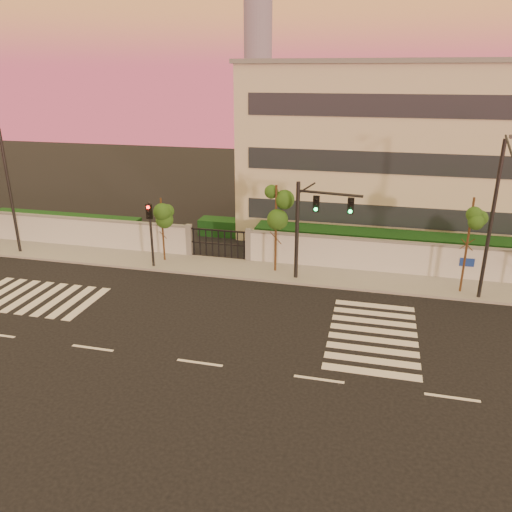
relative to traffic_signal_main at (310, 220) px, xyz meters
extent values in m
plane|color=black|center=(-3.15, -9.81, -3.67)|extent=(120.00, 120.00, 0.00)
cube|color=gray|center=(-3.15, 0.69, -3.60)|extent=(60.00, 3.00, 0.15)
cube|color=silver|center=(-20.65, 2.19, -2.67)|extent=(25.00, 0.30, 2.00)
cube|color=slate|center=(-20.65, 2.19, -1.61)|extent=(25.00, 0.36, 0.12)
cube|color=slate|center=(-8.15, 2.19, -2.57)|extent=(0.35, 0.35, 2.20)
cube|color=slate|center=(-4.15, 2.19, -2.57)|extent=(0.35, 0.35, 2.20)
cube|color=black|center=(5.85, 4.69, -2.77)|extent=(20.00, 2.00, 1.80)
cube|color=black|center=(-19.15, 4.69, -2.97)|extent=(12.00, 1.80, 1.40)
cube|color=black|center=(-6.15, 7.19, -3.07)|extent=(6.00, 1.50, 1.20)
cube|color=beige|center=(5.85, 12.19, 2.33)|extent=(24.00, 12.00, 12.00)
cube|color=#262D38|center=(5.85, 6.17, -1.17)|extent=(22.00, 0.08, 1.40)
cube|color=#262D38|center=(5.85, 6.17, 2.33)|extent=(22.00, 0.08, 1.40)
cube|color=#262D38|center=(5.85, 6.17, 5.83)|extent=(22.00, 0.08, 1.40)
cube|color=slate|center=(5.85, 12.19, 8.43)|extent=(24.40, 12.40, 0.30)
cube|color=silver|center=(-16.25, -5.81, -3.66)|extent=(0.50, 4.00, 0.02)
cube|color=silver|center=(-15.35, -5.81, -3.66)|extent=(0.50, 4.00, 0.02)
cube|color=silver|center=(-14.45, -5.81, -3.66)|extent=(0.50, 4.00, 0.02)
cube|color=silver|center=(-13.55, -5.81, -3.66)|extent=(0.50, 4.00, 0.02)
cube|color=silver|center=(-12.65, -5.81, -3.66)|extent=(0.50, 4.00, 0.02)
cube|color=silver|center=(-11.75, -5.81, -3.66)|extent=(0.50, 4.00, 0.02)
cube|color=silver|center=(-10.85, -5.81, -3.66)|extent=(0.50, 4.00, 0.02)
cube|color=silver|center=(3.85, -8.81, -3.66)|extent=(4.00, 0.50, 0.02)
cube|color=silver|center=(3.85, -7.91, -3.66)|extent=(4.00, 0.50, 0.02)
cube|color=silver|center=(3.85, -7.01, -3.66)|extent=(4.00, 0.50, 0.02)
cube|color=silver|center=(3.85, -6.11, -3.66)|extent=(4.00, 0.50, 0.02)
cube|color=silver|center=(3.85, -5.21, -3.66)|extent=(4.00, 0.50, 0.02)
cube|color=silver|center=(3.85, -4.31, -3.66)|extent=(4.00, 0.50, 0.02)
cube|color=silver|center=(3.85, -3.41, -3.66)|extent=(4.00, 0.50, 0.02)
cube|color=silver|center=(3.85, -2.51, -3.66)|extent=(4.00, 0.50, 0.02)
cube|color=silver|center=(-8.15, -9.81, -3.66)|extent=(2.00, 0.15, 0.01)
cube|color=silver|center=(-3.15, -9.81, -3.66)|extent=(2.00, 0.15, 0.01)
cube|color=silver|center=(1.85, -9.81, -3.66)|extent=(2.00, 0.15, 0.01)
cube|color=silver|center=(6.85, -9.81, -3.66)|extent=(2.00, 0.15, 0.01)
cylinder|color=#382314|center=(-9.37, 0.88, -1.58)|extent=(0.12, 0.12, 4.19)
sphere|color=#234E16|center=(-9.37, 0.88, -0.32)|extent=(1.07, 1.07, 1.07)
sphere|color=#234E16|center=(-9.03, 1.08, -0.95)|extent=(0.81, 0.81, 0.81)
sphere|color=#234E16|center=(-9.66, 0.74, -0.74)|extent=(0.77, 0.77, 0.77)
cylinder|color=#382314|center=(-2.11, 0.77, -0.98)|extent=(0.13, 0.13, 5.39)
sphere|color=#234E16|center=(-2.11, 0.77, 0.64)|extent=(1.23, 1.23, 1.23)
sphere|color=#234E16|center=(-1.72, 0.99, -0.17)|extent=(0.94, 0.94, 0.94)
sphere|color=#234E16|center=(-2.45, 0.60, 0.10)|extent=(0.89, 0.89, 0.89)
cylinder|color=#382314|center=(8.37, 0.19, -0.97)|extent=(0.12, 0.12, 5.41)
sphere|color=#234E16|center=(8.37, 0.19, 0.65)|extent=(1.11, 1.11, 1.11)
sphere|color=#234E16|center=(8.72, 0.39, -0.16)|extent=(0.85, 0.85, 0.85)
sphere|color=#234E16|center=(8.07, 0.04, 0.11)|extent=(0.81, 0.81, 0.81)
cylinder|color=black|center=(-0.73, 0.01, -0.77)|extent=(0.22, 0.22, 5.81)
cylinder|color=black|center=(1.05, 0.01, 1.58)|extent=(3.54, 0.71, 0.15)
cube|color=black|center=(0.30, -0.04, 0.97)|extent=(0.33, 0.17, 0.84)
sphere|color=#0CF259|center=(0.30, -0.15, 0.70)|extent=(0.19, 0.19, 0.19)
cube|color=black|center=(2.17, -0.04, 0.97)|extent=(0.33, 0.17, 0.84)
sphere|color=#0CF259|center=(2.17, -0.15, 0.70)|extent=(0.19, 0.19, 0.19)
cylinder|color=black|center=(-9.61, -0.27, -1.57)|extent=(0.15, 0.15, 4.20)
cube|color=black|center=(-9.61, -0.32, -0.03)|extent=(0.33, 0.17, 0.84)
sphere|color=red|center=(-9.61, -0.43, 0.23)|extent=(0.19, 0.19, 0.19)
cylinder|color=black|center=(-19.48, 0.09, 0.42)|extent=(0.18, 0.18, 8.19)
cylinder|color=black|center=(9.24, -0.36, 0.56)|extent=(0.19, 0.19, 8.45)
cylinder|color=black|center=(9.24, -1.32, 4.57)|extent=(0.11, 2.02, 0.82)
camera|label=1|loc=(3.43, -26.77, 7.79)|focal=35.00mm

